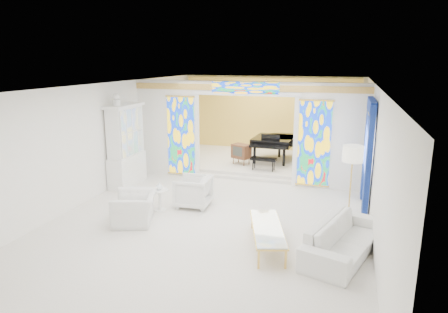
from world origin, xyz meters
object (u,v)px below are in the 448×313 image
(armchair_left, at_px, (135,208))
(grand_piano, at_px, (278,141))
(china_cabinet, at_px, (126,146))
(tv_console, at_px, (241,151))
(coffee_table, at_px, (267,228))
(armchair_right, at_px, (193,192))
(sofa, at_px, (344,238))

(armchair_left, relative_size, grand_piano, 0.41)
(china_cabinet, relative_size, armchair_left, 2.59)
(armchair_left, relative_size, tv_console, 1.52)
(grand_piano, bearing_deg, armchair_left, -107.36)
(coffee_table, bearing_deg, armchair_right, 143.12)
(china_cabinet, distance_m, sofa, 6.78)
(china_cabinet, bearing_deg, armchair_left, -56.46)
(armchair_left, xyz_separation_m, tv_console, (1.15, 5.08, 0.28))
(china_cabinet, relative_size, grand_piano, 1.07)
(tv_console, bearing_deg, grand_piano, 64.44)
(armchair_left, relative_size, armchair_right, 1.24)
(china_cabinet, xyz_separation_m, tv_console, (2.77, 2.63, -0.55))
(sofa, distance_m, coffee_table, 1.44)
(coffee_table, bearing_deg, grand_piano, 97.94)
(sofa, distance_m, grand_piano, 6.69)
(grand_piano, bearing_deg, coffee_table, -79.18)
(china_cabinet, distance_m, grand_piano, 5.24)
(armchair_left, relative_size, sofa, 0.46)
(sofa, xyz_separation_m, grand_piano, (-2.32, 6.26, 0.53))
(sofa, height_order, tv_console, tv_console)
(armchair_left, xyz_separation_m, armchair_right, (0.88, 1.34, 0.04))
(sofa, bearing_deg, grand_piano, 38.34)
(sofa, xyz_separation_m, tv_console, (-3.39, 5.33, 0.29))
(armchair_right, bearing_deg, sofa, 63.41)
(armchair_left, bearing_deg, china_cabinet, -166.38)
(armchair_left, distance_m, sofa, 4.55)
(armchair_right, height_order, coffee_table, armchair_right)
(china_cabinet, bearing_deg, sofa, -23.67)
(sofa, xyz_separation_m, coffee_table, (-1.44, -0.07, 0.05))
(armchair_right, height_order, grand_piano, grand_piano)
(armchair_right, height_order, tv_console, tv_console)
(coffee_table, xyz_separation_m, tv_console, (-1.95, 5.40, 0.24))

